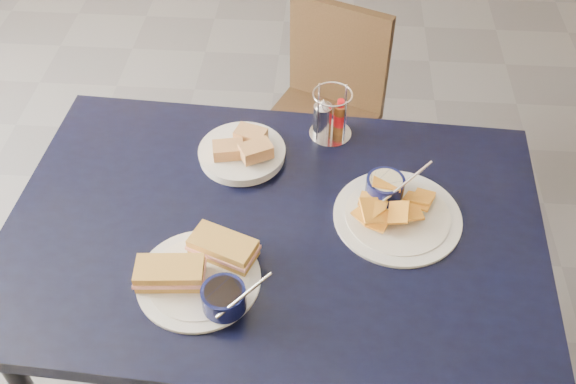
# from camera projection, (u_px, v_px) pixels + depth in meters

# --- Properties ---
(ground) EXTENTS (6.00, 6.00, 0.00)m
(ground) POSITION_uv_depth(u_px,v_px,m) (353.00, 329.00, 2.13)
(ground) COLOR #49494E
(ground) RESTS_ON ground
(dining_table) EXTENTS (1.26, 0.88, 0.75)m
(dining_table) POSITION_uv_depth(u_px,v_px,m) (274.00, 243.00, 1.50)
(dining_table) COLOR black
(dining_table) RESTS_ON ground
(chair_far) EXTENTS (0.47, 0.47, 0.77)m
(chair_far) POSITION_uv_depth(u_px,v_px,m) (319.00, 98.00, 2.28)
(chair_far) COLOR #301E10
(chair_far) RESTS_ON ground
(sandwich_plate) EXTENTS (0.30, 0.26, 0.12)m
(sandwich_plate) POSITION_uv_depth(u_px,v_px,m) (203.00, 273.00, 1.33)
(sandwich_plate) COLOR white
(sandwich_plate) RESTS_ON dining_table
(plantain_plate) EXTENTS (0.29, 0.29, 0.12)m
(plantain_plate) POSITION_uv_depth(u_px,v_px,m) (393.00, 206.00, 1.47)
(plantain_plate) COLOR white
(plantain_plate) RESTS_ON dining_table
(bread_basket) EXTENTS (0.21, 0.21, 0.07)m
(bread_basket) POSITION_uv_depth(u_px,v_px,m) (243.00, 151.00, 1.60)
(bread_basket) COLOR white
(bread_basket) RESTS_ON dining_table
(condiment_caddy) EXTENTS (0.11, 0.11, 0.14)m
(condiment_caddy) POSITION_uv_depth(u_px,v_px,m) (329.00, 117.00, 1.63)
(condiment_caddy) COLOR silver
(condiment_caddy) RESTS_ON dining_table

